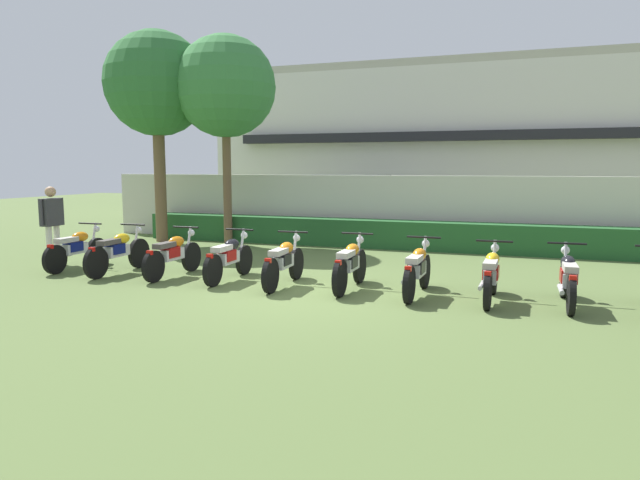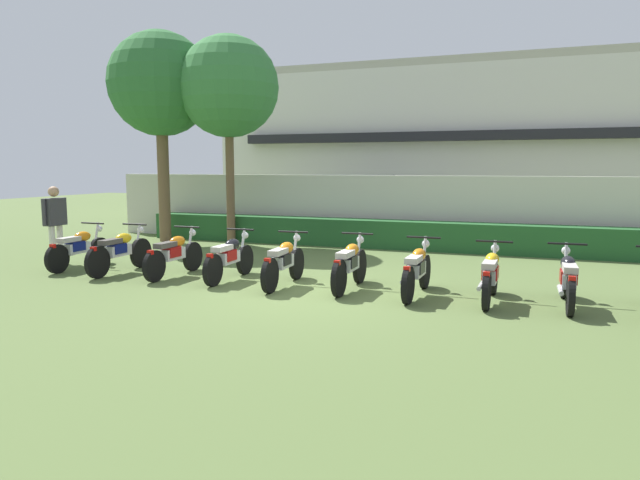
# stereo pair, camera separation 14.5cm
# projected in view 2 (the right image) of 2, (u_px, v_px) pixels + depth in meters

# --- Properties ---
(ground) EXTENTS (60.00, 60.00, 0.00)m
(ground) POSITION_uv_depth(u_px,v_px,m) (304.00, 293.00, 10.10)
(ground) COLOR #566B38
(building) EXTENTS (18.98, 6.50, 6.35)m
(building) POSITION_uv_depth(u_px,v_px,m) (449.00, 143.00, 25.13)
(building) COLOR silver
(building) RESTS_ON ground
(compound_wall) EXTENTS (18.03, 0.30, 1.94)m
(compound_wall) POSITION_uv_depth(u_px,v_px,m) (395.00, 210.00, 16.18)
(compound_wall) COLOR beige
(compound_wall) RESTS_ON ground
(hedge_row) EXTENTS (14.42, 0.70, 0.75)m
(hedge_row) POSITION_uv_depth(u_px,v_px,m) (388.00, 234.00, 15.61)
(hedge_row) COLOR #235628
(hedge_row) RESTS_ON ground
(parked_car) EXTENTS (4.55, 2.18, 1.89)m
(parked_car) POSITION_uv_depth(u_px,v_px,m) (356.00, 203.00, 20.19)
(parked_car) COLOR #9EA3A8
(parked_car) RESTS_ON ground
(tree_near_inspector) EXTENTS (2.96, 2.96, 6.01)m
(tree_near_inspector) POSITION_uv_depth(u_px,v_px,m) (160.00, 85.00, 16.55)
(tree_near_inspector) COLOR brown
(tree_near_inspector) RESTS_ON ground
(tree_far_side) EXTENTS (2.83, 2.83, 5.82)m
(tree_far_side) POSITION_uv_depth(u_px,v_px,m) (228.00, 87.00, 16.19)
(tree_far_side) COLOR brown
(tree_far_side) RESTS_ON ground
(motorcycle_in_row_0) EXTENTS (0.60, 1.85, 0.96)m
(motorcycle_in_row_0) POSITION_uv_depth(u_px,v_px,m) (79.00, 248.00, 12.45)
(motorcycle_in_row_0) COLOR black
(motorcycle_in_row_0) RESTS_ON ground
(motorcycle_in_row_1) EXTENTS (0.60, 1.98, 0.98)m
(motorcycle_in_row_1) POSITION_uv_depth(u_px,v_px,m) (120.00, 251.00, 11.96)
(motorcycle_in_row_1) COLOR black
(motorcycle_in_row_1) RESTS_ON ground
(motorcycle_in_row_2) EXTENTS (0.60, 1.91, 0.96)m
(motorcycle_in_row_2) POSITION_uv_depth(u_px,v_px,m) (174.00, 254.00, 11.58)
(motorcycle_in_row_2) COLOR black
(motorcycle_in_row_2) RESTS_ON ground
(motorcycle_in_row_3) EXTENTS (0.60, 1.88, 0.96)m
(motorcycle_in_row_3) POSITION_uv_depth(u_px,v_px,m) (229.00, 257.00, 11.18)
(motorcycle_in_row_3) COLOR black
(motorcycle_in_row_3) RESTS_ON ground
(motorcycle_in_row_4) EXTENTS (0.60, 1.94, 0.97)m
(motorcycle_in_row_4) POSITION_uv_depth(u_px,v_px,m) (284.00, 262.00, 10.64)
(motorcycle_in_row_4) COLOR black
(motorcycle_in_row_4) RESTS_ON ground
(motorcycle_in_row_5) EXTENTS (0.60, 1.89, 0.98)m
(motorcycle_in_row_5) POSITION_uv_depth(u_px,v_px,m) (350.00, 264.00, 10.31)
(motorcycle_in_row_5) COLOR black
(motorcycle_in_row_5) RESTS_ON ground
(motorcycle_in_row_6) EXTENTS (0.60, 1.92, 0.96)m
(motorcycle_in_row_6) POSITION_uv_depth(u_px,v_px,m) (417.00, 270.00, 9.83)
(motorcycle_in_row_6) COLOR black
(motorcycle_in_row_6) RESTS_ON ground
(motorcycle_in_row_7) EXTENTS (0.60, 1.82, 0.96)m
(motorcycle_in_row_7) POSITION_uv_depth(u_px,v_px,m) (491.00, 275.00, 9.36)
(motorcycle_in_row_7) COLOR black
(motorcycle_in_row_7) RESTS_ON ground
(motorcycle_in_row_8) EXTENTS (0.60, 1.86, 0.95)m
(motorcycle_in_row_8) POSITION_uv_depth(u_px,v_px,m) (568.00, 279.00, 9.06)
(motorcycle_in_row_8) COLOR black
(motorcycle_in_row_8) RESTS_ON ground
(inspector_person) EXTENTS (0.23, 0.70, 1.75)m
(inspector_person) POSITION_uv_depth(u_px,v_px,m) (55.00, 218.00, 13.05)
(inspector_person) COLOR silver
(inspector_person) RESTS_ON ground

